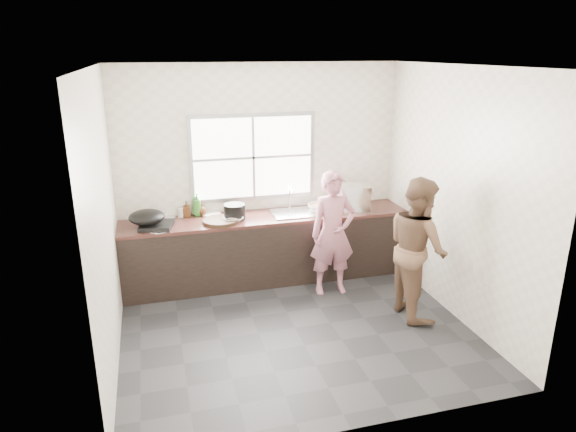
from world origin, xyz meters
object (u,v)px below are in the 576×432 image
object	(u,v)px
bowl_crabs	(317,207)
person_side	(417,247)
cutting_board	(221,221)
plate_food	(211,214)
bowl_mince	(233,219)
bowl_held	(315,210)
woman	(333,237)
bottle_brown_short	(202,210)
pot_lid_left	(160,230)
black_pot	(235,212)
bottle_brown_tall	(187,210)
glass_jar	(181,213)
bottle_green	(197,204)
dish_rack	(351,198)
pot_lid_right	(164,218)
burner	(156,225)
wok	(147,217)

from	to	relation	value
bowl_crabs	person_side	bearing A→B (deg)	-63.76
cutting_board	plate_food	size ratio (longest dim) A/B	1.78
bowl_mince	plate_food	bearing A→B (deg)	123.18
bowl_crabs	bowl_held	xyz separation A→B (m)	(-0.07, -0.13, -0.00)
woman	bottle_brown_short	world-z (taller)	woman
bowl_held	plate_food	distance (m)	1.32
bowl_crabs	woman	bearing A→B (deg)	-91.44
plate_food	pot_lid_left	distance (m)	0.78
bowl_held	bowl_crabs	bearing A→B (deg)	62.67
bowl_crabs	black_pot	size ratio (longest dim) A/B	0.76
cutting_board	bowl_crabs	size ratio (longest dim) A/B	2.16
bottle_brown_tall	pot_lid_left	bearing A→B (deg)	-128.38
black_pot	glass_jar	bearing A→B (deg)	158.17
plate_food	bottle_green	world-z (taller)	bottle_green
plate_food	dish_rack	bearing A→B (deg)	-9.72
cutting_board	pot_lid_right	bearing A→B (deg)	152.08
pot_lid_right	person_side	bearing A→B (deg)	-30.22
cutting_board	burner	xyz separation A→B (m)	(-0.75, 0.02, 0.01)
plate_food	bottle_brown_tall	xyz separation A→B (m)	(-0.30, 0.00, 0.08)
black_pot	dish_rack	xyz separation A→B (m)	(1.51, -0.05, 0.07)
person_side	cutting_board	bearing A→B (deg)	59.94
black_pot	bottle_green	distance (m)	0.50
black_pot	bottle_brown_short	bearing A→B (deg)	146.03
glass_jar	pot_lid_right	xyz separation A→B (m)	(-0.21, 0.00, -0.05)
woman	bottle_brown_short	bearing A→B (deg)	155.53
woman	black_pot	world-z (taller)	woman
bowl_crabs	bottle_green	xyz separation A→B (m)	(-1.53, 0.13, 0.12)
bowl_mince	dish_rack	world-z (taller)	dish_rack
cutting_board	bowl_crabs	xyz separation A→B (m)	(1.29, 0.21, 0.01)
person_side	black_pot	distance (m)	2.21
glass_jar	burner	world-z (taller)	glass_jar
bottle_green	pot_lid_left	xyz separation A→B (m)	(-0.48, -0.44, -0.14)
bowl_mince	wok	xyz separation A→B (m)	(-1.00, 0.02, 0.11)
woman	cutting_board	bearing A→B (deg)	164.71
cutting_board	wok	xyz separation A→B (m)	(-0.85, 0.02, 0.12)
wok	bowl_mince	bearing A→B (deg)	-0.92
bottle_green	glass_jar	world-z (taller)	bottle_green
woman	bowl_mince	xyz separation A→B (m)	(-1.12, 0.45, 0.19)
wok	dish_rack	xyz separation A→B (m)	(2.54, 0.02, 0.03)
cutting_board	bottle_brown_tall	distance (m)	0.51
cutting_board	wok	distance (m)	0.86
bottle_brown_tall	wok	xyz separation A→B (m)	(-0.48, -0.32, 0.05)
bowl_crabs	bottle_green	size ratio (longest dim) A/B	0.67
burner	glass_jar	bearing A→B (deg)	46.50
bowl_crabs	bowl_held	distance (m)	0.14
black_pot	plate_food	distance (m)	0.37
bowl_mince	bottle_green	world-z (taller)	bottle_green
dish_rack	bowl_mince	bearing A→B (deg)	-166.15
person_side	bowl_held	world-z (taller)	person_side
woman	bowl_held	xyz separation A→B (m)	(-0.05, 0.52, 0.19)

